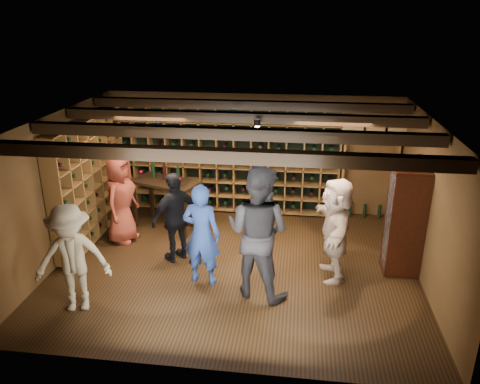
# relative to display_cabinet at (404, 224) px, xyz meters

# --- Properties ---
(ground) EXTENTS (6.00, 6.00, 0.00)m
(ground) POSITION_rel_display_cabinet_xyz_m (-2.71, -0.20, -0.86)
(ground) COLOR black
(ground) RESTS_ON ground
(room_shell) EXTENTS (6.00, 6.00, 6.00)m
(room_shell) POSITION_rel_display_cabinet_xyz_m (-2.71, -0.15, 1.56)
(room_shell) COLOR brown
(room_shell) RESTS_ON ground
(wine_rack_back) EXTENTS (4.65, 0.30, 2.20)m
(wine_rack_back) POSITION_rel_display_cabinet_xyz_m (-3.24, 2.13, 0.29)
(wine_rack_back) COLOR brown
(wine_rack_back) RESTS_ON ground
(wine_rack_left) EXTENTS (0.30, 2.65, 2.20)m
(wine_rack_left) POSITION_rel_display_cabinet_xyz_m (-5.54, 0.62, 0.29)
(wine_rack_left) COLOR brown
(wine_rack_left) RESTS_ON ground
(crate_shelf) EXTENTS (1.20, 0.32, 2.07)m
(crate_shelf) POSITION_rel_display_cabinet_xyz_m (-0.31, 2.12, 0.71)
(crate_shelf) COLOR brown
(crate_shelf) RESTS_ON ground
(display_cabinet) EXTENTS (0.55, 0.50, 1.75)m
(display_cabinet) POSITION_rel_display_cabinet_xyz_m (0.00, 0.00, 0.00)
(display_cabinet) COLOR black
(display_cabinet) RESTS_ON ground
(man_blue_shirt) EXTENTS (0.65, 0.47, 1.65)m
(man_blue_shirt) POSITION_rel_display_cabinet_xyz_m (-3.16, -0.75, -0.03)
(man_blue_shirt) COLOR navy
(man_blue_shirt) RESTS_ON ground
(man_grey_suit) EXTENTS (1.20, 1.08, 2.05)m
(man_grey_suit) POSITION_rel_display_cabinet_xyz_m (-2.28, -0.95, 0.17)
(man_grey_suit) COLOR black
(man_grey_suit) RESTS_ON ground
(guest_red_floral) EXTENTS (0.66, 0.89, 1.66)m
(guest_red_floral) POSITION_rel_display_cabinet_xyz_m (-4.93, 0.48, -0.03)
(guest_red_floral) COLOR maroon
(guest_red_floral) RESTS_ON ground
(guest_woman_black) EXTENTS (0.91, 0.94, 1.57)m
(guest_woman_black) POSITION_rel_display_cabinet_xyz_m (-3.74, -0.09, -0.07)
(guest_woman_black) COLOR black
(guest_woman_black) RESTS_ON ground
(guest_khaki) EXTENTS (1.17, 0.86, 1.62)m
(guest_khaki) POSITION_rel_display_cabinet_xyz_m (-4.81, -1.69, -0.05)
(guest_khaki) COLOR #9C8D6C
(guest_khaki) RESTS_ON ground
(guest_beige) EXTENTS (0.61, 1.60, 1.68)m
(guest_beige) POSITION_rel_display_cabinet_xyz_m (-1.11, -0.32, -0.01)
(guest_beige) COLOR tan
(guest_beige) RESTS_ON ground
(tasting_table) EXTENTS (1.44, 1.06, 1.26)m
(tasting_table) POSITION_rel_display_cabinet_xyz_m (-4.28, 1.16, -0.00)
(tasting_table) COLOR black
(tasting_table) RESTS_ON ground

